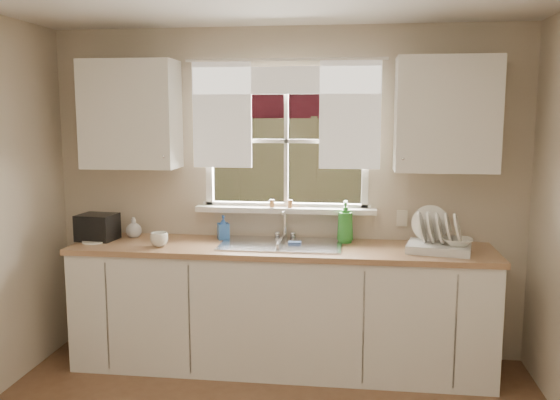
# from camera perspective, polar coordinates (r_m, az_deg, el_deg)

# --- Properties ---
(room_walls) EXTENTS (3.62, 4.02, 2.50)m
(room_walls) POSITION_cam_1_polar(r_m,az_deg,el_deg) (2.54, -5.00, -5.83)
(room_walls) COLOR beige
(room_walls) RESTS_ON ground
(window) EXTENTS (1.38, 0.16, 1.06)m
(window) POSITION_cam_1_polar(r_m,az_deg,el_deg) (4.52, 0.57, 3.60)
(window) COLOR white
(window) RESTS_ON room_walls
(curtains) EXTENTS (1.50, 0.03, 0.81)m
(curtains) POSITION_cam_1_polar(r_m,az_deg,el_deg) (4.45, 0.50, 9.30)
(curtains) COLOR white
(curtains) RESTS_ON room_walls
(base_cabinets) EXTENTS (3.00, 0.62, 0.87)m
(base_cabinets) POSITION_cam_1_polar(r_m,az_deg,el_deg) (4.42, 0.05, -10.47)
(base_cabinets) COLOR white
(base_cabinets) RESTS_ON ground
(countertop) EXTENTS (3.04, 0.65, 0.04)m
(countertop) POSITION_cam_1_polar(r_m,az_deg,el_deg) (4.29, 0.05, -4.70)
(countertop) COLOR #A87C54
(countertop) RESTS_ON base_cabinets
(upper_cabinet_left) EXTENTS (0.70, 0.33, 0.80)m
(upper_cabinet_left) POSITION_cam_1_polar(r_m,az_deg,el_deg) (4.61, -14.17, 7.98)
(upper_cabinet_left) COLOR white
(upper_cabinet_left) RESTS_ON room_walls
(upper_cabinet_right) EXTENTS (0.70, 0.33, 0.80)m
(upper_cabinet_right) POSITION_cam_1_polar(r_m,az_deg,el_deg) (4.34, 15.71, 7.92)
(upper_cabinet_right) COLOR white
(upper_cabinet_right) RESTS_ON room_walls
(wall_outlet) EXTENTS (0.08, 0.01, 0.12)m
(wall_outlet) POSITION_cam_1_polar(r_m,az_deg,el_deg) (4.53, 11.66, -1.73)
(wall_outlet) COLOR beige
(wall_outlet) RESTS_ON room_walls
(sill_jars) EXTENTS (0.18, 0.04, 0.06)m
(sill_jars) POSITION_cam_1_polar(r_m,az_deg,el_deg) (4.49, 0.10, -0.35)
(sill_jars) COLOR brown
(sill_jars) RESTS_ON window
(backyard) EXTENTS (20.00, 10.00, 6.13)m
(backyard) POSITION_cam_1_polar(r_m,az_deg,el_deg) (11.00, 7.86, 16.60)
(backyard) COLOR #335421
(backyard) RESTS_ON ground
(sink) EXTENTS (0.88, 0.52, 0.40)m
(sink) POSITION_cam_1_polar(r_m,az_deg,el_deg) (4.33, 0.11, -5.28)
(sink) COLOR #B7B7BC
(sink) RESTS_ON countertop
(dish_rack) EXTENTS (0.48, 0.40, 0.30)m
(dish_rack) POSITION_cam_1_polar(r_m,az_deg,el_deg) (4.25, 15.01, -3.75)
(dish_rack) COLOR silver
(dish_rack) RESTS_ON countertop
(bowl) EXTENTS (0.21, 0.21, 0.05)m
(bowl) POSITION_cam_1_polar(r_m,az_deg,el_deg) (4.22, 16.71, -3.88)
(bowl) COLOR white
(bowl) RESTS_ON dish_rack
(soap_bottle_a) EXTENTS (0.13, 0.13, 0.31)m
(soap_bottle_a) POSITION_cam_1_polar(r_m,az_deg,el_deg) (4.40, 6.31, -2.08)
(soap_bottle_a) COLOR #2B832B
(soap_bottle_a) RESTS_ON countertop
(soap_bottle_b) EXTENTS (0.11, 0.11, 0.18)m
(soap_bottle_b) POSITION_cam_1_polar(r_m,az_deg,el_deg) (4.51, -5.48, -2.65)
(soap_bottle_b) COLOR blue
(soap_bottle_b) RESTS_ON countertop
(soap_bottle_c) EXTENTS (0.15, 0.15, 0.15)m
(soap_bottle_c) POSITION_cam_1_polar(r_m,az_deg,el_deg) (4.71, -13.91, -2.58)
(soap_bottle_c) COLOR beige
(soap_bottle_c) RESTS_ON countertop
(saucer) EXTENTS (0.17, 0.17, 0.01)m
(saucer) POSITION_cam_1_polar(r_m,az_deg,el_deg) (4.61, -17.46, -3.85)
(saucer) COLOR white
(saucer) RESTS_ON countertop
(cup) EXTENTS (0.16, 0.16, 0.10)m
(cup) POSITION_cam_1_polar(r_m,az_deg,el_deg) (4.35, -11.55, -3.74)
(cup) COLOR white
(cup) RESTS_ON countertop
(black_appliance) EXTENTS (0.29, 0.26, 0.20)m
(black_appliance) POSITION_cam_1_polar(r_m,az_deg,el_deg) (4.68, -17.16, -2.50)
(black_appliance) COLOR black
(black_appliance) RESTS_ON countertop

